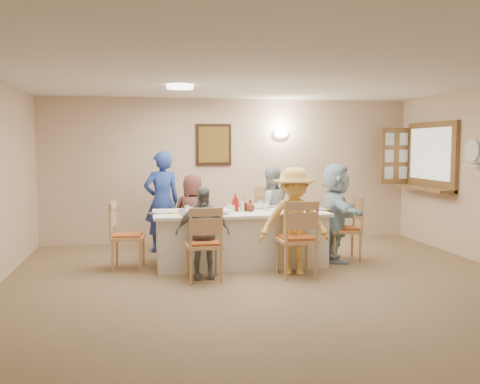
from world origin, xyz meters
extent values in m
plane|color=brown|center=(0.00, 0.00, 0.00)|extent=(7.00, 7.00, 0.00)
plane|color=beige|center=(0.00, 3.50, 1.25)|extent=(6.50, 0.00, 6.50)
plane|color=beige|center=(0.00, -3.50, 1.25)|extent=(6.50, 0.00, 6.50)
plane|color=white|center=(0.00, 0.00, 2.50)|extent=(7.00, 7.00, 0.00)
cube|color=black|center=(-0.30, 3.47, 1.70)|extent=(0.62, 0.04, 0.72)
cube|color=black|center=(-0.30, 3.45, 1.70)|extent=(0.52, 0.02, 0.62)
ellipsoid|color=white|center=(0.90, 3.44, 1.90)|extent=(0.26, 0.09, 0.18)
cylinder|color=white|center=(-1.00, 1.50, 2.47)|extent=(0.36, 0.36, 0.05)
cube|color=brown|center=(3.21, 2.40, 1.50)|extent=(0.06, 1.50, 1.15)
cube|color=brown|center=(3.09, 2.40, 0.97)|extent=(0.30, 1.50, 0.05)
cube|color=brown|center=(2.95, 3.16, 1.50)|extent=(0.55, 0.04, 1.00)
cube|color=white|center=(3.13, 1.05, 1.40)|extent=(0.22, 0.36, 0.03)
cube|color=white|center=(-0.17, 1.57, 0.38)|extent=(2.42, 1.03, 0.76)
imported|color=#552E29|center=(-0.77, 2.25, 0.63)|extent=(0.74, 0.59, 1.26)
imported|color=#A2A8B1|center=(0.43, 2.25, 0.68)|extent=(0.81, 0.70, 1.37)
imported|color=gray|center=(-0.77, 0.89, 0.59)|extent=(0.69, 0.30, 1.17)
imported|color=#F9C457|center=(0.43, 0.89, 0.70)|extent=(1.06, 0.78, 1.41)
imported|color=#ACCCD8|center=(1.25, 1.57, 0.71)|extent=(1.39, 0.62, 1.43)
imported|color=#263E9B|center=(-1.22, 2.72, 0.80)|extent=(0.76, 0.65, 1.60)
cube|color=#472B19|center=(-0.77, 1.15, 0.76)|extent=(0.38, 0.28, 0.01)
cylinder|color=white|center=(-0.77, 1.15, 0.77)|extent=(0.23, 0.23, 0.01)
cube|color=yellow|center=(-0.59, 1.10, 0.77)|extent=(0.13, 0.13, 0.01)
cube|color=#472B19|center=(0.43, 1.15, 0.76)|extent=(0.36, 0.26, 0.01)
cylinder|color=white|center=(0.43, 1.15, 0.77)|extent=(0.24, 0.24, 0.01)
cube|color=yellow|center=(0.61, 1.10, 0.77)|extent=(0.14, 0.14, 0.01)
cube|color=#472B19|center=(-0.77, 1.99, 0.76)|extent=(0.34, 0.25, 0.01)
cylinder|color=white|center=(-0.77, 1.99, 0.77)|extent=(0.22, 0.22, 0.01)
cube|color=yellow|center=(-0.59, 1.94, 0.77)|extent=(0.15, 0.15, 0.01)
cube|color=#472B19|center=(0.43, 1.99, 0.76)|extent=(0.36, 0.27, 0.01)
cylinder|color=white|center=(0.43, 1.99, 0.77)|extent=(0.23, 0.23, 0.01)
cube|color=yellow|center=(0.61, 1.94, 0.77)|extent=(0.14, 0.14, 0.01)
cube|color=#472B19|center=(-1.27, 1.57, 0.76)|extent=(0.32, 0.24, 0.01)
cylinder|color=white|center=(-1.27, 1.57, 0.77)|extent=(0.24, 0.24, 0.02)
cube|color=yellow|center=(-1.09, 1.52, 0.77)|extent=(0.14, 0.14, 0.01)
cube|color=#472B19|center=(0.95, 1.57, 0.76)|extent=(0.35, 0.26, 0.01)
cylinder|color=white|center=(0.95, 1.57, 0.77)|extent=(0.26, 0.26, 0.02)
cube|color=yellow|center=(1.13, 1.52, 0.77)|extent=(0.15, 0.15, 0.01)
imported|color=white|center=(-1.00, 1.23, 0.81)|extent=(0.16, 0.16, 0.09)
imported|color=white|center=(0.23, 2.07, 0.81)|extent=(0.12, 0.12, 0.09)
imported|color=white|center=(-0.45, 1.32, 0.79)|extent=(0.33, 0.33, 0.06)
imported|color=white|center=(0.14, 1.84, 0.79)|extent=(0.30, 0.30, 0.07)
imported|color=red|center=(-0.23, 1.59, 0.89)|extent=(0.14, 0.14, 0.25)
imported|color=#602519|center=(-0.12, 1.62, 0.85)|extent=(0.10, 0.10, 0.18)
imported|color=#602519|center=(-0.03, 1.55, 0.84)|extent=(0.18, 0.18, 0.17)
cylinder|color=silver|center=(-0.32, 1.62, 0.82)|extent=(0.06, 0.06, 0.10)
camera|label=1|loc=(-1.48, -5.79, 1.69)|focal=40.00mm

